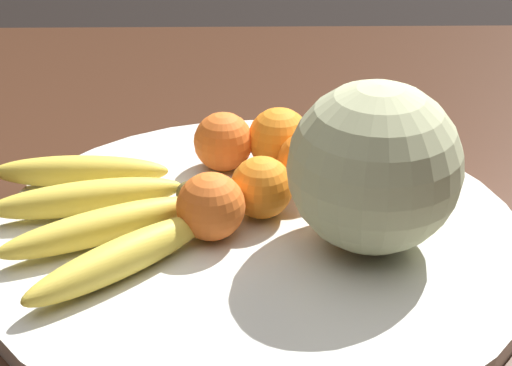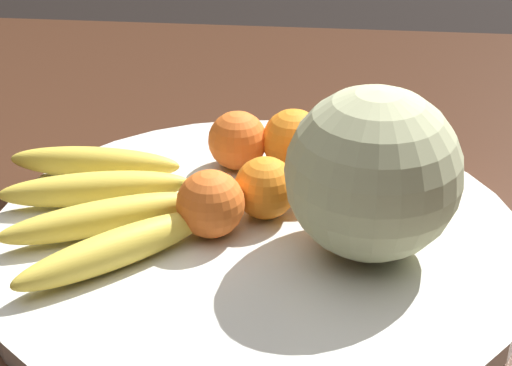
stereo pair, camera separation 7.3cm
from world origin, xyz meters
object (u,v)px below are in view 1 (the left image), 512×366
(banana_bunch, at_px, (98,212))
(orange_side_extra, at_px, (262,187))
(orange_back_left, at_px, (400,149))
(orange_front_left, at_px, (279,139))
(kitchen_table, at_px, (215,323))
(orange_back_right, at_px, (354,128))
(orange_top_small, at_px, (216,206))
(fruit_bowl, at_px, (256,240))
(orange_front_right, at_px, (307,162))
(orange_mid_center, at_px, (223,142))
(melon, at_px, (374,167))
(produce_tag, at_px, (332,197))

(banana_bunch, bearing_deg, orange_side_extra, 167.79)
(orange_back_left, bearing_deg, orange_front_left, 73.86)
(kitchen_table, bearing_deg, orange_back_right, -43.86)
(kitchen_table, relative_size, orange_top_small, 20.60)
(fruit_bowl, xyz_separation_m, banana_bunch, (0.01, 0.14, 0.02))
(fruit_bowl, distance_m, orange_back_left, 0.17)
(orange_back_left, bearing_deg, orange_top_small, 119.18)
(fruit_bowl, height_order, orange_back_left, orange_back_left)
(orange_front_left, relative_size, orange_back_left, 0.87)
(banana_bunch, relative_size, orange_front_right, 4.09)
(orange_side_extra, bearing_deg, orange_mid_center, 21.35)
(orange_mid_center, height_order, orange_back_right, orange_mid_center)
(melon, height_order, orange_front_left, melon)
(fruit_bowl, relative_size, orange_mid_center, 8.08)
(orange_mid_center, xyz_separation_m, orange_back_right, (0.03, -0.13, -0.00))
(orange_front_left, bearing_deg, fruit_bowl, 168.83)
(orange_front_right, bearing_deg, orange_front_left, 28.31)
(orange_mid_center, distance_m, orange_top_small, 0.13)
(orange_side_extra, bearing_deg, orange_front_left, -11.54)
(orange_side_extra, xyz_separation_m, produce_tag, (0.03, -0.07, -0.03))
(orange_back_right, distance_m, orange_top_small, 0.21)
(orange_back_left, bearing_deg, banana_bunch, 106.80)
(orange_mid_center, distance_m, orange_side_extra, 0.10)
(orange_front_left, bearing_deg, melon, -152.85)
(orange_front_right, bearing_deg, banana_bunch, 110.50)
(kitchen_table, xyz_separation_m, orange_back_left, (0.08, -0.18, 0.14))
(fruit_bowl, distance_m, orange_front_right, 0.10)
(orange_mid_center, bearing_deg, orange_side_extra, -158.65)
(fruit_bowl, height_order, melon, melon)
(kitchen_table, height_order, fruit_bowl, fruit_bowl)
(kitchen_table, bearing_deg, orange_back_left, -64.63)
(orange_top_small, bearing_deg, fruit_bowl, -81.49)
(orange_back_right, distance_m, produce_tag, 0.10)
(melon, height_order, orange_top_small, melon)
(orange_top_small, distance_m, orange_side_extra, 0.05)
(orange_top_small, bearing_deg, kitchen_table, 18.91)
(fruit_bowl, bearing_deg, banana_bunch, 86.61)
(kitchen_table, bearing_deg, fruit_bowl, -100.81)
(orange_front_left, height_order, orange_top_small, orange_front_left)
(fruit_bowl, xyz_separation_m, orange_back_right, (0.16, -0.10, 0.04))
(banana_bunch, bearing_deg, fruit_bowl, 155.53)
(fruit_bowl, height_order, orange_front_left, orange_front_left)
(orange_back_right, bearing_deg, orange_top_small, 139.36)
(orange_top_small, bearing_deg, banana_bunch, 82.65)
(orange_front_left, height_order, orange_mid_center, orange_front_left)
(fruit_bowl, bearing_deg, orange_front_left, -11.17)
(orange_mid_center, relative_size, orange_side_extra, 1.04)
(produce_tag, bearing_deg, orange_side_extra, 116.34)
(orange_side_extra, bearing_deg, kitchen_table, 117.61)
(melon, xyz_separation_m, orange_front_right, (0.10, 0.05, -0.04))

